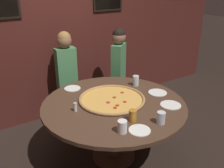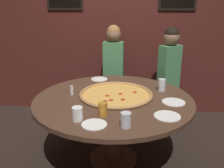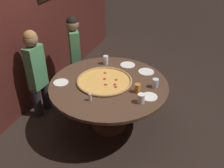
% 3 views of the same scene
% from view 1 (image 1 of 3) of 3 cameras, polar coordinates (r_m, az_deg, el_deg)
% --- Properties ---
extents(ground_plane, '(24.00, 24.00, 0.00)m').
position_cam_1_polar(ground_plane, '(3.22, 0.38, -16.12)').
color(ground_plane, black).
extents(back_wall, '(6.40, 0.08, 2.60)m').
position_cam_1_polar(back_wall, '(3.81, -11.65, 11.61)').
color(back_wall, '#4C1E19').
rests_on(back_wall, ground_plane).
extents(dining_table, '(1.61, 1.61, 0.74)m').
position_cam_1_polar(dining_table, '(2.87, 0.41, -6.58)').
color(dining_table, '#4C3323').
rests_on(dining_table, ground_plane).
extents(giant_pizza, '(0.77, 0.77, 0.03)m').
position_cam_1_polar(giant_pizza, '(2.87, -0.01, -3.42)').
color(giant_pizza, '#E5A84C').
rests_on(giant_pizza, dining_table).
extents(drink_cup_beside_pizza, '(0.08, 0.08, 0.12)m').
position_cam_1_polar(drink_cup_beside_pizza, '(2.45, 11.15, -7.59)').
color(drink_cup_beside_pizza, silver).
rests_on(drink_cup_beside_pizza, dining_table).
extents(drink_cup_centre_back, '(0.08, 0.08, 0.13)m').
position_cam_1_polar(drink_cup_centre_back, '(3.24, 5.44, 0.77)').
color(drink_cup_centre_back, silver).
rests_on(drink_cup_centre_back, dining_table).
extents(drink_cup_near_right, '(0.08, 0.08, 0.12)m').
position_cam_1_polar(drink_cup_near_right, '(2.45, 4.76, -7.19)').
color(drink_cup_near_right, '#BC7A23').
rests_on(drink_cup_near_right, dining_table).
extents(drink_cup_far_right, '(0.09, 0.09, 0.12)m').
position_cam_1_polar(drink_cup_far_right, '(2.28, 2.36, -9.71)').
color(drink_cup_far_right, white).
rests_on(drink_cup_far_right, dining_table).
extents(white_plate_far_back, '(0.20, 0.20, 0.01)m').
position_cam_1_polar(white_plate_far_back, '(2.34, 6.32, -10.47)').
color(white_plate_far_back, white).
rests_on(white_plate_far_back, dining_table).
extents(white_plate_right_side, '(0.23, 0.23, 0.01)m').
position_cam_1_polar(white_plate_right_side, '(2.83, 13.23, -4.69)').
color(white_plate_right_side, white).
rests_on(white_plate_right_side, dining_table).
extents(white_plate_left_side, '(0.22, 0.22, 0.01)m').
position_cam_1_polar(white_plate_left_side, '(3.09, 10.37, -1.94)').
color(white_plate_left_side, white).
rests_on(white_plate_left_side, dining_table).
extents(white_plate_beside_cup, '(0.20, 0.20, 0.01)m').
position_cam_1_polar(white_plate_beside_cup, '(3.20, -9.03, -0.99)').
color(white_plate_beside_cup, white).
rests_on(white_plate_beside_cup, dining_table).
extents(condiment_shaker, '(0.04, 0.04, 0.10)m').
position_cam_1_polar(condiment_shaker, '(2.64, -8.39, -5.23)').
color(condiment_shaker, silver).
rests_on(condiment_shaker, dining_table).
extents(diner_side_right, '(0.35, 0.31, 1.37)m').
position_cam_1_polar(diner_side_right, '(3.82, 1.49, 3.87)').
color(diner_side_right, '#232328').
rests_on(diner_side_right, ground_plane).
extents(diner_side_left, '(0.35, 0.21, 1.37)m').
position_cam_1_polar(diner_side_left, '(3.67, -10.35, 2.65)').
color(diner_side_left, '#232328').
rests_on(diner_side_left, ground_plane).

